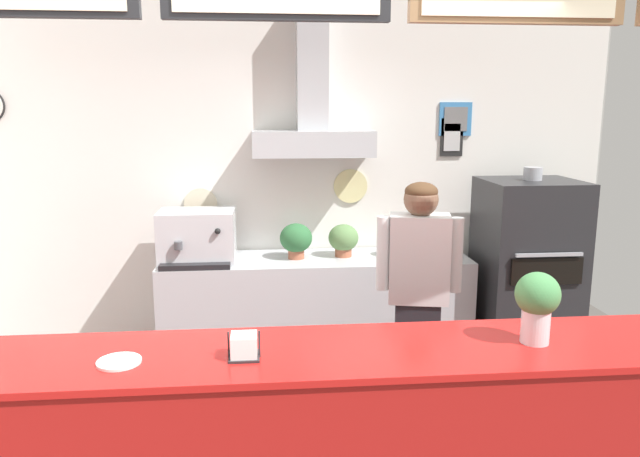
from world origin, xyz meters
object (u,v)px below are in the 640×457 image
(potted_basil, at_px, (343,239))
(condiment_plate, at_px, (119,362))
(potted_thyme, at_px, (399,242))
(pizza_oven, at_px, (526,274))
(espresso_machine, at_px, (197,237))
(napkin_holder, at_px, (244,347))
(basil_vase, at_px, (537,304))
(shop_worker, at_px, (418,298))
(potted_rosemary, at_px, (296,239))

(potted_basil, xyz_separation_m, condiment_plate, (-1.22, -2.24, 0.00))
(potted_thyme, bearing_deg, pizza_oven, -8.56)
(pizza_oven, bearing_deg, condiment_plate, -142.18)
(espresso_machine, bearing_deg, condiment_plate, -92.38)
(potted_thyme, height_order, napkin_holder, napkin_holder)
(potted_thyme, xyz_separation_m, basil_vase, (0.13, -2.16, 0.20))
(pizza_oven, bearing_deg, basil_vase, -113.42)
(shop_worker, relative_size, espresso_machine, 2.83)
(espresso_machine, height_order, potted_rosemary, espresso_machine)
(pizza_oven, xyz_separation_m, potted_rosemary, (-1.81, 0.15, 0.29))
(basil_vase, bearing_deg, potted_rosemary, 113.53)
(shop_worker, bearing_deg, potted_basil, -62.60)
(pizza_oven, bearing_deg, espresso_machine, 177.06)
(shop_worker, xyz_separation_m, espresso_machine, (-1.45, 1.06, 0.19))
(pizza_oven, bearing_deg, potted_rosemary, 175.18)
(basil_vase, bearing_deg, espresso_machine, 128.40)
(espresso_machine, height_order, potted_thyme, espresso_machine)
(potted_thyme, relative_size, napkin_holder, 1.63)
(potted_rosemary, bearing_deg, basil_vase, -66.47)
(napkin_holder, bearing_deg, basil_vase, 2.06)
(espresso_machine, relative_size, potted_rosemary, 2.05)
(shop_worker, distance_m, espresso_machine, 1.81)
(espresso_machine, xyz_separation_m, napkin_holder, (0.42, -2.18, -0.01))
(potted_thyme, distance_m, condiment_plate, 2.76)
(pizza_oven, xyz_separation_m, espresso_machine, (-2.56, 0.13, 0.33))
(potted_basil, relative_size, potted_thyme, 1.17)
(condiment_plate, height_order, basil_vase, basil_vase)
(potted_rosemary, distance_m, napkin_holder, 2.23)
(potted_rosemary, height_order, napkin_holder, potted_rosemary)
(espresso_machine, distance_m, potted_basil, 1.13)
(pizza_oven, height_order, napkin_holder, pizza_oven)
(potted_basil, height_order, condiment_plate, potted_basil)
(potted_rosemary, relative_size, potted_thyme, 1.26)
(pizza_oven, bearing_deg, potted_thyme, 171.44)
(potted_basil, height_order, napkin_holder, potted_basil)
(pizza_oven, relative_size, basil_vase, 4.99)
(shop_worker, height_order, potted_rosemary, shop_worker)
(espresso_machine, xyz_separation_m, basil_vase, (1.69, -2.14, 0.12))
(shop_worker, relative_size, napkin_holder, 11.93)
(potted_thyme, xyz_separation_m, napkin_holder, (-1.15, -2.20, 0.06))
(pizza_oven, relative_size, potted_thyme, 7.26)
(potted_thyme, distance_m, basil_vase, 2.17)
(potted_basil, bearing_deg, potted_rosemary, -175.11)
(napkin_holder, distance_m, basil_vase, 1.28)
(espresso_machine, bearing_deg, potted_basil, 2.69)
(pizza_oven, relative_size, espresso_machine, 2.81)
(potted_rosemary, xyz_separation_m, napkin_holder, (-0.34, -2.20, 0.03))
(espresso_machine, relative_size, basil_vase, 1.77)
(condiment_plate, bearing_deg, shop_worker, 36.30)
(potted_thyme, bearing_deg, potted_basil, 175.45)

